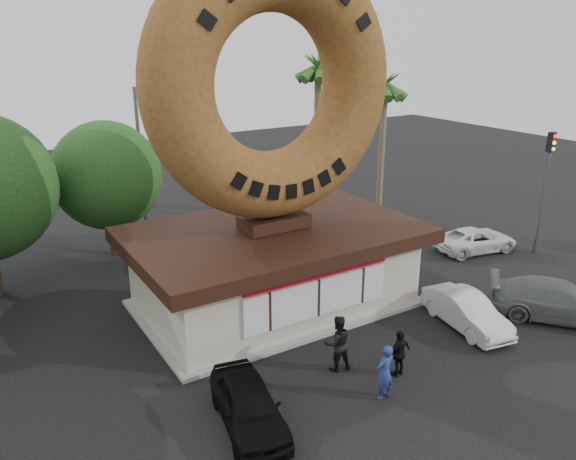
% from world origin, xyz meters
% --- Properties ---
extents(ground, '(90.00, 90.00, 0.00)m').
position_xyz_m(ground, '(0.00, 0.00, 0.00)').
color(ground, black).
rests_on(ground, ground).
extents(donut_shop, '(11.20, 7.20, 3.80)m').
position_xyz_m(donut_shop, '(0.00, 5.98, 1.77)').
color(donut_shop, '#B8AE9D').
rests_on(donut_shop, ground).
extents(giant_donut, '(9.84, 2.51, 9.84)m').
position_xyz_m(giant_donut, '(0.00, 6.00, 8.72)').
color(giant_donut, brown).
rests_on(giant_donut, donut_shop).
extents(tree_mid, '(5.20, 5.20, 6.63)m').
position_xyz_m(tree_mid, '(-4.00, 15.00, 4.02)').
color(tree_mid, '#473321').
rests_on(tree_mid, ground).
extents(palm_near, '(2.60, 2.60, 9.75)m').
position_xyz_m(palm_near, '(7.50, 14.00, 8.41)').
color(palm_near, '#726651').
rests_on(palm_near, ground).
extents(palm_far, '(2.60, 2.60, 8.75)m').
position_xyz_m(palm_far, '(11.00, 12.50, 7.48)').
color(palm_far, '#726651').
rests_on(palm_far, ground).
extents(street_lamp, '(2.11, 0.20, 8.00)m').
position_xyz_m(street_lamp, '(-1.86, 16.00, 4.48)').
color(street_lamp, '#59595E').
rests_on(street_lamp, ground).
extents(traffic_signal, '(0.30, 0.38, 6.07)m').
position_xyz_m(traffic_signal, '(14.00, 3.99, 3.87)').
color(traffic_signal, '#59595E').
rests_on(traffic_signal, ground).
extents(person_left, '(0.71, 0.51, 1.79)m').
position_xyz_m(person_left, '(-0.38, -1.12, 0.90)').
color(person_left, navy).
rests_on(person_left, ground).
extents(person_center, '(1.07, 0.92, 1.91)m').
position_xyz_m(person_center, '(-0.65, 0.88, 0.96)').
color(person_center, black).
rests_on(person_center, ground).
extents(person_right, '(0.98, 0.51, 1.60)m').
position_xyz_m(person_right, '(0.83, -0.45, 0.80)').
color(person_right, black).
rests_on(person_right, ground).
extents(car_black, '(2.31, 4.13, 1.33)m').
position_xyz_m(car_black, '(-4.43, -0.09, 0.66)').
color(car_black, black).
rests_on(car_black, ground).
extents(car_silver, '(2.00, 4.09, 1.29)m').
position_xyz_m(car_silver, '(5.13, 0.60, 0.65)').
color(car_silver, silver).
rests_on(car_silver, ground).
extents(car_grey, '(4.87, 5.25, 1.48)m').
position_xyz_m(car_grey, '(8.68, -0.79, 0.74)').
color(car_grey, slate).
rests_on(car_grey, ground).
extents(car_white, '(4.55, 2.74, 1.18)m').
position_xyz_m(car_white, '(11.65, 5.78, 0.59)').
color(car_white, silver).
rests_on(car_white, ground).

